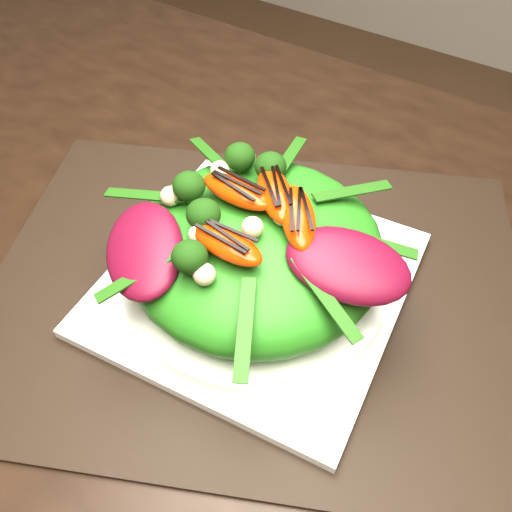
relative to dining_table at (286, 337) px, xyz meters
The scene contains 10 objects.
dining_table is the anchor object (origin of this frame).
placemat 0.06m from the dining_table, 156.77° to the left, with size 0.51×0.39×0.00m, color black.
plate_base 0.06m from the dining_table, 156.77° to the left, with size 0.26×0.26×0.01m, color white.
salad_bowl 0.07m from the dining_table, 156.77° to the left, with size 0.25×0.25×0.02m, color white.
lettuce_mound 0.09m from the dining_table, 156.77° to the left, with size 0.23×0.23×0.08m, color #277315.
radicchio_leaf 0.12m from the dining_table, 22.22° to the left, with size 0.10×0.06×0.02m, color #490718.
orange_segment 0.14m from the dining_table, 157.21° to the left, with size 0.07×0.03×0.02m, color red.
broccoli_floret 0.18m from the dining_table, 152.66° to the left, with size 0.04×0.04×0.04m, color black.
macadamia_nut 0.13m from the dining_table, 134.16° to the right, with size 0.02×0.02×0.02m, color #FBEBB1.
balsamic_drizzle 0.15m from the dining_table, 157.21° to the left, with size 0.04×0.00×0.00m, color black.
Camera 1 is at (0.13, -0.25, 1.16)m, focal length 38.00 mm.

